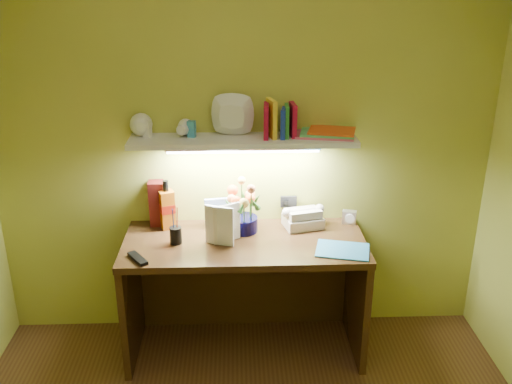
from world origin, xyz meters
TOP-DOWN VIEW (x-y plane):
  - desk at (0.00, 1.20)m, footprint 1.40×0.60m
  - flower_bouquet at (-0.01, 1.33)m, footprint 0.23×0.23m
  - telephone at (0.36, 1.38)m, footprint 0.25×0.21m
  - desk_clock at (0.65, 1.41)m, footprint 0.09×0.06m
  - whisky_bottle at (-0.46, 1.40)m, footprint 0.11×0.11m
  - whisky_box at (-0.52, 1.45)m, footprint 0.09×0.09m
  - pen_cup at (-0.39, 1.19)m, footprint 0.08×0.08m
  - art_card at (-0.14, 1.40)m, footprint 0.18×0.06m
  - tv_remote at (-0.58, 0.99)m, footprint 0.13×0.16m
  - blue_folder at (0.54, 1.06)m, footprint 0.33×0.28m
  - desk_book_a at (-0.17, 1.15)m, footprint 0.16×0.10m
  - desk_book_b at (-0.22, 1.19)m, footprint 0.17×0.08m
  - wall_shelf at (0.01, 1.38)m, footprint 1.31×0.33m

SIDE VIEW (x-z plane):
  - desk at x=0.00m, z-range 0.00..0.75m
  - blue_folder at x=0.54m, z-range 0.75..0.76m
  - tv_remote at x=-0.58m, z-range 0.75..0.77m
  - desk_clock at x=0.65m, z-range 0.75..0.83m
  - telephone at x=0.36m, z-range 0.75..0.88m
  - pen_cup at x=-0.39m, z-range 0.75..0.92m
  - art_card at x=-0.14m, z-range 0.75..0.93m
  - desk_book_a at x=-0.17m, z-range 0.75..0.98m
  - desk_book_b at x=-0.22m, z-range 0.75..0.99m
  - whisky_box at x=-0.52m, z-range 0.75..1.03m
  - whisky_bottle at x=-0.46m, z-range 0.75..1.05m
  - flower_bouquet at x=-0.01m, z-range 0.75..1.06m
  - wall_shelf at x=0.01m, z-range 1.21..1.46m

